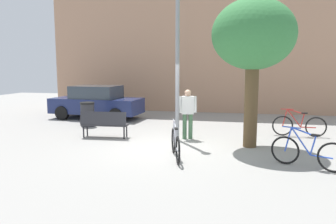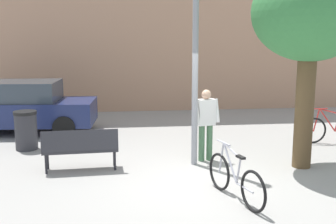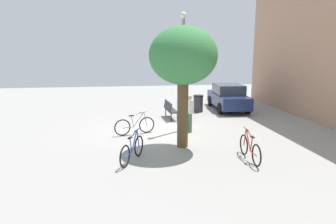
# 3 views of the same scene
# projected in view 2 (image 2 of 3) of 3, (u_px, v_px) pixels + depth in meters

# --- Properties ---
(ground_plane) EXTENTS (36.00, 36.00, 0.00)m
(ground_plane) POSITION_uv_depth(u_px,v_px,m) (197.00, 180.00, 8.39)
(ground_plane) COLOR gray
(lamppost) EXTENTS (0.28, 0.28, 5.15)m
(lamppost) POSITION_uv_depth(u_px,v_px,m) (196.00, 32.00, 8.94)
(lamppost) COLOR gray
(lamppost) RESTS_ON ground_plane
(person_by_lamppost) EXTENTS (0.63, 0.38, 1.67)m
(person_by_lamppost) POSITION_uv_depth(u_px,v_px,m) (206.00, 120.00, 9.57)
(person_by_lamppost) COLOR #47704C
(person_by_lamppost) RESTS_ON ground_plane
(park_bench) EXTENTS (1.63, 0.57, 0.92)m
(park_bench) POSITION_uv_depth(u_px,v_px,m) (80.00, 146.00, 8.90)
(park_bench) COLOR #2D2D33
(park_bench) RESTS_ON ground_plane
(plaza_tree) EXTENTS (2.44, 2.44, 4.41)m
(plaza_tree) POSITION_uv_depth(u_px,v_px,m) (310.00, 15.00, 8.69)
(plaza_tree) COLOR brown
(plaza_tree) RESTS_ON ground_plane
(bicycle_red) EXTENTS (1.81, 0.11, 0.97)m
(bicycle_red) POSITION_uv_depth(u_px,v_px,m) (333.00, 129.00, 11.27)
(bicycle_red) COLOR black
(bicycle_red) RESTS_ON ground_plane
(bicycle_silver) EXTENTS (0.57, 1.75, 0.97)m
(bicycle_silver) POSITION_uv_depth(u_px,v_px,m) (235.00, 179.00, 7.34)
(bicycle_silver) COLOR black
(bicycle_silver) RESTS_ON ground_plane
(parked_car_navy) EXTENTS (4.31, 2.05, 1.55)m
(parked_car_navy) POSITION_uv_depth(u_px,v_px,m) (23.00, 107.00, 12.46)
(parked_car_navy) COLOR navy
(parked_car_navy) RESTS_ON ground_plane
(trash_bin) EXTENTS (0.58, 0.58, 1.00)m
(trash_bin) POSITION_uv_depth(u_px,v_px,m) (26.00, 130.00, 10.62)
(trash_bin) COLOR #2D2D33
(trash_bin) RESTS_ON ground_plane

